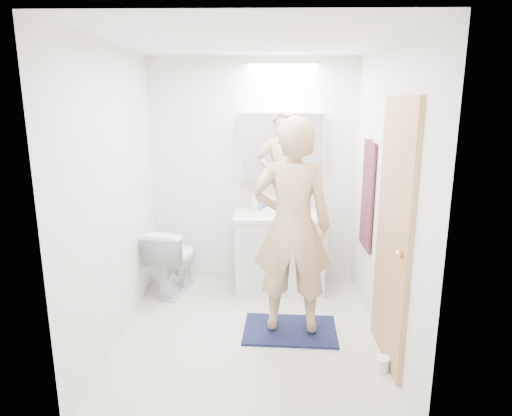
{
  "coord_description": "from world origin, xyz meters",
  "views": [
    {
      "loc": [
        0.13,
        -3.59,
        1.98
      ],
      "look_at": [
        0.05,
        0.25,
        1.05
      ],
      "focal_mm": 31.88,
      "sensor_mm": 36.0,
      "label": 1
    }
  ],
  "objects_px": {
    "soap_bottle_b": "(261,201)",
    "toilet_paper_roll": "(382,364)",
    "vanity_cabinet": "(280,253)",
    "toilet": "(174,259)",
    "toothbrush_cup": "(299,206)",
    "person": "(292,227)",
    "medicine_cabinet": "(282,145)",
    "soap_bottle_a": "(255,199)"
  },
  "relations": [
    {
      "from": "vanity_cabinet",
      "to": "toothbrush_cup",
      "type": "distance_m",
      "value": 0.54
    },
    {
      "from": "medicine_cabinet",
      "to": "toilet",
      "type": "relative_size",
      "value": 1.26
    },
    {
      "from": "vanity_cabinet",
      "to": "medicine_cabinet",
      "type": "distance_m",
      "value": 1.13
    },
    {
      "from": "soap_bottle_a",
      "to": "toothbrush_cup",
      "type": "height_order",
      "value": "soap_bottle_a"
    },
    {
      "from": "soap_bottle_a",
      "to": "toothbrush_cup",
      "type": "distance_m",
      "value": 0.48
    },
    {
      "from": "vanity_cabinet",
      "to": "soap_bottle_b",
      "type": "distance_m",
      "value": 0.59
    },
    {
      "from": "vanity_cabinet",
      "to": "medicine_cabinet",
      "type": "bearing_deg",
      "value": 85.84
    },
    {
      "from": "person",
      "to": "toilet_paper_roll",
      "type": "xyz_separation_m",
      "value": [
        0.66,
        -0.56,
        -0.9
      ]
    },
    {
      "from": "soap_bottle_b",
      "to": "toilet_paper_roll",
      "type": "height_order",
      "value": "soap_bottle_b"
    },
    {
      "from": "vanity_cabinet",
      "to": "toilet_paper_roll",
      "type": "bearing_deg",
      "value": -64.5
    },
    {
      "from": "medicine_cabinet",
      "to": "toilet",
      "type": "distance_m",
      "value": 1.64
    },
    {
      "from": "medicine_cabinet",
      "to": "toilet",
      "type": "height_order",
      "value": "medicine_cabinet"
    },
    {
      "from": "toilet",
      "to": "person",
      "type": "relative_size",
      "value": 0.39
    },
    {
      "from": "vanity_cabinet",
      "to": "soap_bottle_b",
      "type": "relative_size",
      "value": 5.0
    },
    {
      "from": "toilet_paper_roll",
      "to": "soap_bottle_a",
      "type": "bearing_deg",
      "value": 120.6
    },
    {
      "from": "vanity_cabinet",
      "to": "toothbrush_cup",
      "type": "xyz_separation_m",
      "value": [
        0.21,
        0.16,
        0.48
      ]
    },
    {
      "from": "soap_bottle_b",
      "to": "toothbrush_cup",
      "type": "distance_m",
      "value": 0.41
    },
    {
      "from": "medicine_cabinet",
      "to": "toilet_paper_roll",
      "type": "relative_size",
      "value": 8.0
    },
    {
      "from": "toothbrush_cup",
      "to": "soap_bottle_b",
      "type": "bearing_deg",
      "value": 177.21
    },
    {
      "from": "soap_bottle_b",
      "to": "toothbrush_cup",
      "type": "bearing_deg",
      "value": -2.79
    },
    {
      "from": "person",
      "to": "soap_bottle_b",
      "type": "height_order",
      "value": "person"
    },
    {
      "from": "toilet",
      "to": "person",
      "type": "height_order",
      "value": "person"
    },
    {
      "from": "toilet_paper_roll",
      "to": "person",
      "type": "bearing_deg",
      "value": 139.36
    },
    {
      "from": "soap_bottle_a",
      "to": "person",
      "type": "bearing_deg",
      "value": -73.38
    },
    {
      "from": "toothbrush_cup",
      "to": "soap_bottle_a",
      "type": "bearing_deg",
      "value": -178.78
    },
    {
      "from": "medicine_cabinet",
      "to": "toothbrush_cup",
      "type": "distance_m",
      "value": 0.67
    },
    {
      "from": "soap_bottle_b",
      "to": "toothbrush_cup",
      "type": "height_order",
      "value": "soap_bottle_b"
    },
    {
      "from": "medicine_cabinet",
      "to": "soap_bottle_b",
      "type": "xyz_separation_m",
      "value": [
        -0.22,
        -0.03,
        -0.59
      ]
    },
    {
      "from": "person",
      "to": "toothbrush_cup",
      "type": "bearing_deg",
      "value": -94.11
    },
    {
      "from": "soap_bottle_b",
      "to": "toothbrush_cup",
      "type": "xyz_separation_m",
      "value": [
        0.41,
        -0.02,
        -0.04
      ]
    },
    {
      "from": "vanity_cabinet",
      "to": "medicine_cabinet",
      "type": "relative_size",
      "value": 1.02
    },
    {
      "from": "vanity_cabinet",
      "to": "toilet",
      "type": "bearing_deg",
      "value": -174.05
    },
    {
      "from": "medicine_cabinet",
      "to": "toilet",
      "type": "bearing_deg",
      "value": -163.79
    },
    {
      "from": "toothbrush_cup",
      "to": "toilet_paper_roll",
      "type": "bearing_deg",
      "value": -72.98
    },
    {
      "from": "soap_bottle_b",
      "to": "toilet_paper_roll",
      "type": "bearing_deg",
      "value": -61.42
    },
    {
      "from": "person",
      "to": "toilet_paper_roll",
      "type": "relative_size",
      "value": 16.4
    },
    {
      "from": "vanity_cabinet",
      "to": "soap_bottle_a",
      "type": "bearing_deg",
      "value": 150.21
    },
    {
      "from": "vanity_cabinet",
      "to": "toilet",
      "type": "relative_size",
      "value": 1.29
    },
    {
      "from": "person",
      "to": "soap_bottle_b",
      "type": "xyz_separation_m",
      "value": [
        -0.27,
        1.13,
        -0.04
      ]
    },
    {
      "from": "vanity_cabinet",
      "to": "toilet_paper_roll",
      "type": "height_order",
      "value": "vanity_cabinet"
    },
    {
      "from": "toilet",
      "to": "toothbrush_cup",
      "type": "bearing_deg",
      "value": -156.55
    },
    {
      "from": "soap_bottle_a",
      "to": "toothbrush_cup",
      "type": "bearing_deg",
      "value": 1.22
    }
  ]
}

